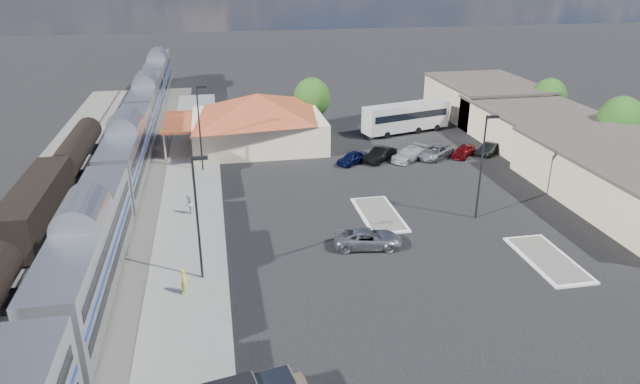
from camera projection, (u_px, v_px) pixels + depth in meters
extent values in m
plane|color=black|center=(339.00, 229.00, 46.82)|extent=(280.00, 280.00, 0.00)
cube|color=#4C4944|center=(88.00, 209.00, 50.47)|extent=(16.00, 100.00, 0.12)
cube|color=gray|center=(191.00, 210.00, 50.18)|extent=(5.50, 92.00, 0.18)
cube|color=silver|center=(88.00, 253.00, 36.65)|extent=(3.00, 20.00, 5.00)
cube|color=black|center=(95.00, 290.00, 37.70)|extent=(2.20, 16.00, 0.60)
cube|color=silver|center=(128.00, 152.00, 55.74)|extent=(3.00, 20.00, 5.00)
cube|color=black|center=(132.00, 178.00, 56.79)|extent=(2.20, 16.00, 0.60)
cube|color=silver|center=(147.00, 103.00, 74.83)|extent=(3.00, 20.00, 5.00)
cube|color=black|center=(150.00, 123.00, 75.87)|extent=(2.20, 16.00, 0.60)
cube|color=silver|center=(159.00, 73.00, 93.91)|extent=(3.00, 20.00, 5.00)
cube|color=black|center=(161.00, 90.00, 94.96)|extent=(2.20, 16.00, 0.60)
cube|color=black|center=(37.00, 205.00, 45.89)|extent=(2.80, 14.00, 3.60)
cube|color=black|center=(41.00, 226.00, 46.61)|extent=(2.20, 12.00, 0.60)
cylinder|color=black|center=(77.00, 147.00, 60.47)|extent=(2.80, 14.00, 2.80)
cube|color=black|center=(80.00, 163.00, 61.16)|extent=(2.20, 12.00, 0.60)
cube|color=#BEA88B|center=(258.00, 130.00, 67.18)|extent=(15.00, 12.00, 3.60)
pyramid|color=maroon|center=(257.00, 105.00, 66.00)|extent=(15.30, 12.24, 2.60)
cube|color=maroon|center=(178.00, 122.00, 65.05)|extent=(3.20, 9.60, 0.25)
cube|color=#C6B28C|center=(538.00, 129.00, 67.23)|extent=(12.00, 18.00, 4.00)
cube|color=#3F3833|center=(540.00, 111.00, 66.41)|extent=(12.40, 18.40, 0.30)
cube|color=#C6B28C|center=(485.00, 100.00, 79.86)|extent=(12.00, 16.00, 4.50)
cube|color=#3F3833|center=(487.00, 83.00, 78.95)|extent=(12.40, 16.40, 0.30)
cube|color=silver|center=(379.00, 214.00, 49.30)|extent=(3.30, 7.50, 0.15)
cube|color=#4C4944|center=(379.00, 214.00, 49.27)|extent=(2.70, 6.90, 0.10)
cube|color=silver|center=(548.00, 260.00, 41.93)|extent=(3.30, 7.50, 0.15)
cube|color=#4C4944|center=(548.00, 259.00, 41.89)|extent=(2.70, 6.90, 0.10)
cylinder|color=black|center=(198.00, 221.00, 37.77)|extent=(0.16, 0.16, 9.00)
cube|color=black|center=(200.00, 158.00, 36.20)|extent=(1.00, 0.25, 0.22)
cylinder|color=black|center=(200.00, 130.00, 57.77)|extent=(0.16, 0.16, 9.00)
cube|color=black|center=(201.00, 87.00, 56.20)|extent=(1.00, 0.25, 0.22)
cylinder|color=black|center=(481.00, 168.00, 47.17)|extent=(0.16, 0.16, 9.00)
cube|color=black|center=(493.00, 117.00, 45.60)|extent=(1.00, 0.25, 0.22)
cylinder|color=#382314|center=(616.00, 145.00, 63.02)|extent=(0.30, 0.30, 2.86)
ellipsoid|color=#244E16|center=(621.00, 121.00, 61.96)|extent=(4.94, 4.94, 5.46)
cylinder|color=#382314|center=(546.00, 115.00, 75.80)|extent=(0.30, 0.30, 2.55)
ellipsoid|color=#244E16|center=(549.00, 97.00, 74.86)|extent=(4.41, 4.41, 4.87)
cylinder|color=#382314|center=(312.00, 118.00, 74.09)|extent=(0.30, 0.30, 2.73)
ellipsoid|color=#244E16|center=(312.00, 98.00, 73.07)|extent=(4.71, 4.71, 5.21)
imported|color=#999BA0|center=(368.00, 239.00, 43.64)|extent=(5.49, 3.13, 1.44)
cube|color=silver|center=(406.00, 117.00, 71.94)|extent=(11.79, 5.47, 3.27)
cube|color=black|center=(406.00, 114.00, 71.79)|extent=(10.91, 5.26, 0.87)
cylinder|color=black|center=(436.00, 128.00, 73.26)|extent=(0.91, 0.51, 0.87)
cylinder|color=black|center=(426.00, 123.00, 75.13)|extent=(0.91, 0.51, 0.87)
cylinder|color=black|center=(387.00, 135.00, 70.22)|extent=(0.91, 0.51, 0.87)
cylinder|color=black|center=(377.00, 130.00, 72.09)|extent=(0.91, 0.51, 0.87)
imported|color=#E0DB46|center=(184.00, 281.00, 37.16)|extent=(0.47, 0.69, 1.81)
imported|color=silver|center=(189.00, 204.00, 48.79)|extent=(0.74, 0.92, 1.80)
imported|color=#0C123D|center=(352.00, 158.00, 61.44)|extent=(4.10, 3.59, 1.34)
imported|color=black|center=(380.00, 155.00, 62.23)|extent=(4.49, 4.21, 1.51)
imported|color=silver|center=(409.00, 154.00, 62.53)|extent=(5.07, 4.56, 1.42)
imported|color=gray|center=(435.00, 152.00, 63.35)|extent=(5.35, 4.93, 1.39)
imported|color=maroon|center=(463.00, 151.00, 63.64)|extent=(3.89, 3.77, 1.32)
imported|color=black|center=(489.00, 149.00, 64.47)|extent=(3.82, 3.54, 1.28)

